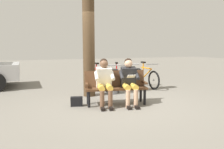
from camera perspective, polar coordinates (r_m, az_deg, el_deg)
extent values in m
plane|color=slate|center=(6.01, 2.59, -7.25)|extent=(40.00, 40.00, 0.00)
cube|color=#51331E|center=(5.76, 1.07, -3.57)|extent=(1.65, 0.74, 0.05)
cube|color=#51331E|center=(5.90, 0.72, -0.98)|extent=(1.60, 0.44, 0.42)
cube|color=#51331E|center=(5.92, 8.31, -2.01)|extent=(0.13, 0.40, 0.05)
cube|color=#51331E|center=(5.64, -6.54, -2.45)|extent=(0.13, 0.40, 0.05)
cylinder|color=black|center=(5.82, 8.39, -5.79)|extent=(0.07, 0.07, 0.40)
cylinder|color=black|center=(5.55, -5.96, -6.40)|extent=(0.07, 0.07, 0.40)
cylinder|color=black|center=(6.14, 7.40, -5.08)|extent=(0.07, 0.07, 0.40)
cylinder|color=black|center=(5.88, -6.19, -5.62)|extent=(0.07, 0.07, 0.40)
cube|color=#262628|center=(5.80, 4.18, -0.65)|extent=(0.43, 0.37, 0.55)
sphere|color=#D8A884|center=(5.74, 4.26, 2.83)|extent=(0.21, 0.21, 0.21)
sphere|color=black|center=(5.77, 4.19, 3.21)|extent=(0.20, 0.20, 0.20)
cylinder|color=gold|center=(5.67, 5.63, -3.11)|extent=(0.22, 0.42, 0.15)
cylinder|color=#D8A884|center=(5.54, 6.15, -6.17)|extent=(0.11, 0.11, 0.45)
cube|color=black|center=(5.49, 6.41, -8.34)|extent=(0.13, 0.23, 0.07)
cylinder|color=#262628|center=(5.73, 6.42, -0.15)|extent=(0.15, 0.32, 0.23)
cylinder|color=gold|center=(5.62, 3.66, -3.18)|extent=(0.22, 0.42, 0.15)
cylinder|color=#D8A884|center=(5.49, 4.13, -6.27)|extent=(0.11, 0.11, 0.45)
cube|color=black|center=(5.44, 4.37, -8.46)|extent=(0.13, 0.23, 0.07)
cylinder|color=#262628|center=(5.63, 2.51, -0.24)|extent=(0.15, 0.32, 0.23)
cube|color=silver|center=(5.50, 4.94, -0.46)|extent=(0.22, 0.16, 0.09)
cube|color=white|center=(5.68, -2.10, -0.81)|extent=(0.43, 0.37, 0.55)
sphere|color=brown|center=(5.62, -2.09, 2.74)|extent=(0.21, 0.21, 0.21)
sphere|color=black|center=(5.65, -2.13, 3.14)|extent=(0.20, 0.20, 0.20)
cylinder|color=gold|center=(5.54, -0.78, -3.33)|extent=(0.22, 0.42, 0.15)
cylinder|color=brown|center=(5.40, -0.43, -6.48)|extent=(0.11, 0.11, 0.45)
cube|color=black|center=(5.35, -0.25, -8.71)|extent=(0.13, 0.23, 0.07)
cylinder|color=white|center=(5.58, 0.10, -0.30)|extent=(0.15, 0.32, 0.23)
cylinder|color=gold|center=(5.51, -2.84, -3.39)|extent=(0.22, 0.42, 0.15)
cylinder|color=brown|center=(5.37, -2.55, -6.56)|extent=(0.11, 0.11, 0.45)
cube|color=black|center=(5.32, -2.40, -8.80)|extent=(0.13, 0.23, 0.07)
cylinder|color=white|center=(5.53, -3.98, -0.39)|extent=(0.15, 0.32, 0.23)
cube|color=black|center=(5.72, -9.07, -6.85)|extent=(0.33, 0.21, 0.24)
cylinder|color=#4C3823|center=(6.72, -6.04, 10.51)|extent=(0.36, 0.36, 3.78)
cylinder|color=slate|center=(7.05, 0.07, -1.94)|extent=(0.34, 0.34, 0.75)
cylinder|color=black|center=(7.00, 0.07, 1.22)|extent=(0.36, 0.36, 0.03)
torus|color=black|center=(7.87, 10.69, -1.44)|extent=(0.10, 0.66, 0.66)
cylinder|color=silver|center=(7.87, 10.69, -1.44)|extent=(0.05, 0.06, 0.06)
torus|color=black|center=(8.71, 6.83, -0.52)|extent=(0.10, 0.66, 0.66)
cylinder|color=silver|center=(8.71, 6.83, -0.52)|extent=(0.05, 0.06, 0.06)
cylinder|color=orange|center=(8.24, 8.71, 1.66)|extent=(0.08, 0.63, 0.04)
cylinder|color=orange|center=(8.19, 8.99, 0.21)|extent=(0.08, 0.60, 0.43)
cylinder|color=orange|center=(8.40, 8.02, 1.23)|extent=(0.04, 0.04, 0.55)
cube|color=black|center=(8.37, 8.05, 3.14)|extent=(0.10, 0.23, 0.05)
cylinder|color=#B2B2B7|center=(7.88, 10.36, 2.61)|extent=(0.48, 0.06, 0.03)
torus|color=black|center=(7.75, 5.55, -1.48)|extent=(0.10, 0.66, 0.66)
cylinder|color=silver|center=(7.75, 5.55, -1.48)|extent=(0.05, 0.06, 0.06)
torus|color=black|center=(8.69, 2.96, -0.50)|extent=(0.10, 0.66, 0.66)
cylinder|color=silver|center=(8.69, 2.96, -0.50)|extent=(0.05, 0.06, 0.06)
cylinder|color=orange|center=(8.17, 4.21, 1.68)|extent=(0.08, 0.63, 0.04)
cylinder|color=orange|center=(8.12, 4.40, 0.22)|extent=(0.08, 0.60, 0.43)
cylinder|color=orange|center=(8.35, 3.74, 1.25)|extent=(0.04, 0.04, 0.55)
cube|color=black|center=(8.32, 3.76, 3.17)|extent=(0.10, 0.23, 0.05)
cylinder|color=#B2B2B7|center=(7.78, 5.31, 2.64)|extent=(0.48, 0.06, 0.03)
torus|color=black|center=(7.36, 1.52, -1.91)|extent=(0.27, 0.64, 0.66)
cylinder|color=silver|center=(7.36, 1.52, -1.91)|extent=(0.07, 0.07, 0.06)
torus|color=black|center=(8.37, 1.04, -0.79)|extent=(0.27, 0.64, 0.66)
cylinder|color=silver|center=(8.37, 1.04, -0.79)|extent=(0.07, 0.07, 0.06)
cylinder|color=#B71414|center=(7.82, 1.27, 1.44)|extent=(0.24, 0.61, 0.04)
cylinder|color=#B71414|center=(7.76, 1.30, -0.09)|extent=(0.23, 0.58, 0.43)
cylinder|color=#B71414|center=(8.01, 1.18, 1.01)|extent=(0.04, 0.04, 0.55)
cube|color=black|center=(7.98, 1.19, 3.00)|extent=(0.16, 0.24, 0.05)
cylinder|color=#B2B2B7|center=(7.40, 1.48, 2.42)|extent=(0.47, 0.18, 0.03)
torus|color=black|center=(7.27, -1.22, -2.03)|extent=(0.22, 0.66, 0.66)
cylinder|color=silver|center=(7.27, -1.22, -2.03)|extent=(0.06, 0.07, 0.06)
torus|color=black|center=(8.13, -5.19, -1.06)|extent=(0.22, 0.66, 0.66)
cylinder|color=silver|center=(8.13, -5.19, -1.06)|extent=(0.06, 0.07, 0.06)
cylinder|color=#B71414|center=(7.64, -3.34, 1.29)|extent=(0.19, 0.62, 0.04)
cylinder|color=#B71414|center=(7.60, -3.01, -0.26)|extent=(0.18, 0.59, 0.43)
cylinder|color=#B71414|center=(7.81, -4.04, 0.83)|extent=(0.04, 0.04, 0.55)
cube|color=black|center=(7.78, -4.06, 2.87)|extent=(0.14, 0.24, 0.05)
cylinder|color=#B2B2B7|center=(7.28, -1.67, 2.35)|extent=(0.47, 0.15, 0.03)
cylinder|color=black|center=(10.08, -26.70, -0.24)|extent=(0.64, 0.23, 0.64)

